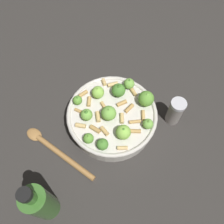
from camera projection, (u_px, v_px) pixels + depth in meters
name	position (u px, v px, depth m)	size (l,w,h in m)	color
ground_plane	(112.00, 122.00, 0.76)	(2.40, 2.40, 0.00)	#2D2B28
cooking_pan	(112.00, 116.00, 0.72)	(0.27, 0.27, 0.11)	beige
pepper_shaker	(175.00, 111.00, 0.72)	(0.05, 0.05, 0.10)	gray
olive_oil_bottle	(40.00, 203.00, 0.56)	(0.06, 0.06, 0.21)	#336023
wooden_spoon	(56.00, 150.00, 0.71)	(0.26, 0.05, 0.02)	#9E703D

